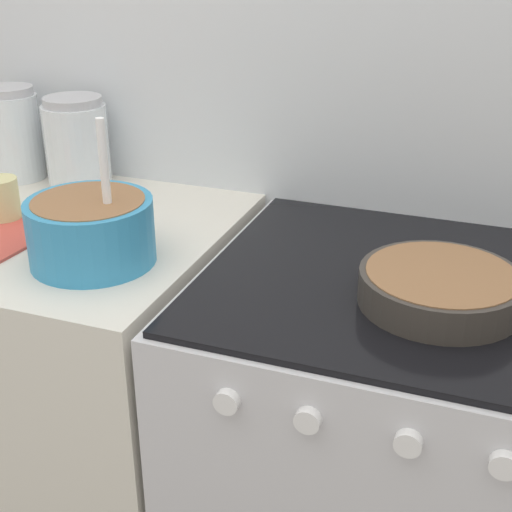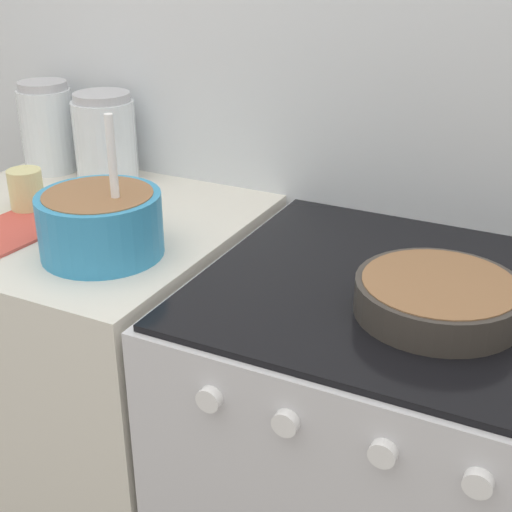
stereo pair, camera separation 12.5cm
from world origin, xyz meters
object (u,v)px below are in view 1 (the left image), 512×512
(storage_jar_left, at_px, (14,140))
(stove, at_px, (383,478))
(storage_jar_middle, at_px, (77,149))
(tin_can, at_px, (2,200))
(mixing_bowl, at_px, (91,227))
(baking_pan, at_px, (440,287))

(storage_jar_left, bearing_deg, stove, -13.36)
(storage_jar_middle, bearing_deg, stove, -16.14)
(storage_jar_middle, xyz_separation_m, tin_can, (-0.03, -0.25, -0.05))
(mixing_bowl, relative_size, storage_jar_middle, 1.29)
(stove, relative_size, storage_jar_left, 4.03)
(mixing_bowl, xyz_separation_m, storage_jar_left, (-0.44, 0.36, 0.03))
(baking_pan, relative_size, storage_jar_middle, 1.25)
(baking_pan, height_order, tin_can, tin_can)
(storage_jar_left, relative_size, tin_can, 2.42)
(mixing_bowl, bearing_deg, storage_jar_left, 140.76)
(baking_pan, distance_m, storage_jar_middle, 0.95)
(storage_jar_middle, height_order, tin_can, storage_jar_middle)
(stove, distance_m, mixing_bowl, 0.78)
(tin_can, bearing_deg, storage_jar_left, 120.99)
(storage_jar_left, bearing_deg, storage_jar_middle, -0.00)
(stove, relative_size, mixing_bowl, 3.28)
(tin_can, bearing_deg, stove, 0.74)
(stove, height_order, storage_jar_left, storage_jar_left)
(stove, relative_size, baking_pan, 3.37)
(stove, height_order, mixing_bowl, mixing_bowl)
(storage_jar_middle, bearing_deg, storage_jar_left, 180.00)
(baking_pan, xyz_separation_m, storage_jar_left, (-1.08, 0.31, 0.07))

